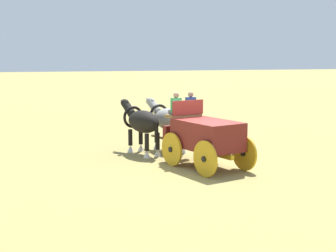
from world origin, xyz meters
TOP-DOWN VIEW (x-y plane):
  - ground_plane at (0.00, 0.00)m, footprint 220.00×220.00m
  - show_wagon at (0.16, 0.05)m, footprint 5.57×2.71m
  - draft_horse_near at (3.28, 1.67)m, footprint 2.95×1.46m
  - draft_horse_off at (3.65, 0.42)m, footprint 2.91×1.46m

SIDE VIEW (x-z plane):
  - ground_plane at x=0.00m, z-range 0.00..0.00m
  - show_wagon at x=0.16m, z-range -0.14..2.56m
  - draft_horse_near at x=3.28m, z-range 0.23..2.42m
  - draft_horse_off at x=3.65m, z-range 0.23..2.42m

